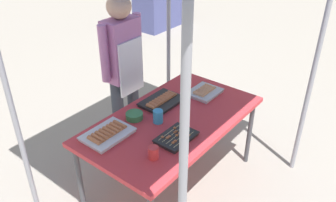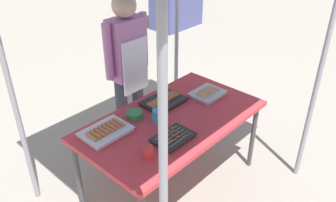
# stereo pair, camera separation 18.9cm
# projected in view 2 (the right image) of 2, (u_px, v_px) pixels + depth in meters

# --- Properties ---
(ground_plane) EXTENTS (18.00, 18.00, 0.00)m
(ground_plane) POSITION_uv_depth(u_px,v_px,m) (172.00, 184.00, 3.39)
(ground_plane) COLOR gray
(stall_table) EXTENTS (1.60, 0.90, 0.75)m
(stall_table) POSITION_uv_depth(u_px,v_px,m) (172.00, 123.00, 3.04)
(stall_table) COLOR #C63338
(stall_table) RESTS_ON ground
(tray_grilled_sausages) EXTENTS (0.31, 0.25, 0.05)m
(tray_grilled_sausages) POSITION_uv_depth(u_px,v_px,m) (208.00, 93.00, 3.34)
(tray_grilled_sausages) COLOR #ADADB2
(tray_grilled_sausages) RESTS_ON stall_table
(tray_meat_skewers) EXTENTS (0.32, 0.22, 0.04)m
(tray_meat_skewers) POSITION_uv_depth(u_px,v_px,m) (173.00, 138.00, 2.74)
(tray_meat_skewers) COLOR black
(tray_meat_skewers) RESTS_ON stall_table
(tray_pork_links) EXTENTS (0.38, 0.28, 0.06)m
(tray_pork_links) POSITION_uv_depth(u_px,v_px,m) (106.00, 131.00, 2.81)
(tray_pork_links) COLOR silver
(tray_pork_links) RESTS_ON stall_table
(tray_spring_rolls) EXTENTS (0.38, 0.27, 0.05)m
(tray_spring_rolls) POSITION_uv_depth(u_px,v_px,m) (164.00, 101.00, 3.22)
(tray_spring_rolls) COLOR black
(tray_spring_rolls) RESTS_ON stall_table
(condiment_bowl) EXTENTS (0.15, 0.15, 0.05)m
(condiment_bowl) POSITION_uv_depth(u_px,v_px,m) (134.00, 114.00, 3.01)
(condiment_bowl) COLOR #33723F
(condiment_bowl) RESTS_ON stall_table
(drink_cup_near_edge) EXTENTS (0.08, 0.08, 0.10)m
(drink_cup_near_edge) POSITION_uv_depth(u_px,v_px,m) (148.00, 152.00, 2.55)
(drink_cup_near_edge) COLOR red
(drink_cup_near_edge) RESTS_ON stall_table
(drink_cup_by_wok) EXTENTS (0.08, 0.08, 0.11)m
(drink_cup_by_wok) POSITION_uv_depth(u_px,v_px,m) (157.00, 116.00, 2.94)
(drink_cup_by_wok) COLOR #338CBF
(drink_cup_by_wok) RESTS_ON stall_table
(vendor_woman) EXTENTS (0.52, 0.23, 1.65)m
(vendor_woman) POSITION_uv_depth(u_px,v_px,m) (128.00, 63.00, 3.42)
(vendor_woman) COLOR #333842
(vendor_woman) RESTS_ON ground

